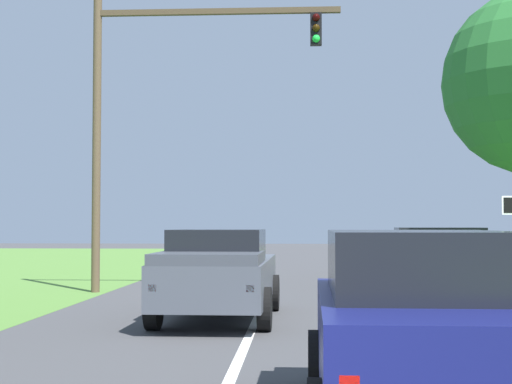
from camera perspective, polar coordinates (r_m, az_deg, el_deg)
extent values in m
plane|color=#424244|center=(13.71, -0.43, -10.54)|extent=(120.00, 120.00, 0.00)
cube|color=navy|center=(7.66, 12.28, -10.88)|extent=(2.03, 4.47, 0.89)
cube|color=black|center=(7.80, 12.00, -5.14)|extent=(1.77, 2.78, 0.62)
cube|color=red|center=(5.43, 6.97, -14.01)|extent=(0.14, 0.06, 0.12)
cylinder|color=black|center=(9.01, 4.68, -12.50)|extent=(0.25, 0.72, 0.72)
cylinder|color=black|center=(9.24, 17.23, -12.15)|extent=(0.25, 0.72, 0.72)
cube|color=#4C515B|center=(15.64, -2.74, -6.53)|extent=(2.12, 5.31, 0.82)
cube|color=black|center=(15.34, -2.86, -3.95)|extent=(1.83, 2.03, 0.61)
cube|color=#41454E|center=(13.99, -3.54, -4.93)|extent=(1.97, 2.04, 0.20)
cube|color=red|center=(13.20, -7.74, -7.11)|extent=(0.14, 0.06, 0.12)
cube|color=red|center=(12.97, -0.43, -7.22)|extent=(0.14, 0.06, 0.12)
cylinder|color=black|center=(17.43, -5.45, -7.45)|extent=(0.26, 0.80, 0.80)
cylinder|color=black|center=(17.21, 1.31, -7.52)|extent=(0.26, 0.80, 0.80)
cylinder|color=black|center=(14.23, -7.67, -8.59)|extent=(0.26, 0.80, 0.80)
cylinder|color=black|center=(13.96, 0.65, -8.73)|extent=(0.26, 0.80, 0.80)
cylinder|color=brown|center=(22.27, -11.81, 3.72)|extent=(0.24, 0.24, 8.58)
cube|color=#4C3D2B|center=(22.33, -2.85, 13.30)|extent=(6.95, 0.16, 0.16)
cube|color=black|center=(22.08, 4.50, 12.01)|extent=(0.32, 0.28, 0.90)
sphere|color=black|center=(22.01, 4.50, 12.86)|extent=(0.22, 0.22, 0.22)
sphere|color=black|center=(21.94, 4.51, 12.11)|extent=(0.22, 0.22, 0.22)
sphere|color=#1ED83F|center=(21.86, 4.51, 11.34)|extent=(0.22, 0.22, 0.22)
cube|color=maroon|center=(25.71, 13.03, -4.86)|extent=(4.68, 1.92, 0.92)
cube|color=black|center=(25.72, 13.53, -3.21)|extent=(2.82, 1.66, 0.55)
cube|color=red|center=(26.22, 7.83, -4.75)|extent=(0.06, 0.14, 0.12)
cube|color=red|center=(24.74, 8.02, -4.89)|extent=(0.06, 0.14, 0.12)
cylinder|color=black|center=(26.87, 15.81, -5.71)|extent=(0.69, 0.23, 0.68)
cylinder|color=black|center=(25.10, 16.61, -5.94)|extent=(0.69, 0.23, 0.68)
cylinder|color=black|center=(26.47, 9.66, -5.82)|extent=(0.69, 0.23, 0.68)
cylinder|color=black|center=(24.67, 10.03, -6.07)|extent=(0.69, 0.23, 0.68)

